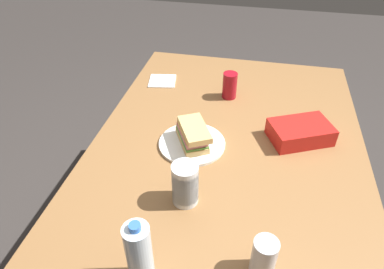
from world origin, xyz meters
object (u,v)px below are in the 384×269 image
soda_can_red (230,85)px  chip_bag (300,132)px  dining_table (227,157)px  water_bottle_tall (140,255)px  paper_plate (192,143)px  sandwich (193,134)px  plastic_cup_stack (185,184)px  soda_can_silver (264,257)px

soda_can_red → chip_bag: bearing=50.4°
dining_table → water_bottle_tall: water_bottle_tall is taller
dining_table → chip_bag: chip_bag is taller
chip_bag → paper_plate: bearing=171.7°
sandwich → plastic_cup_stack: bearing=7.0°
plastic_cup_stack → soda_can_silver: (0.20, 0.25, -0.01)m
plastic_cup_stack → soda_can_silver: size_ratio=1.22×
dining_table → sandwich: bearing=-66.2°
water_bottle_tall → plastic_cup_stack: size_ratio=1.51×
sandwich → soda_can_red: 0.39m
dining_table → chip_bag: 0.31m
sandwich → paper_plate: bearing=-125.8°
paper_plate → soda_can_red: bearing=165.7°
soda_can_red → soda_can_silver: 0.88m
sandwich → soda_can_red: (-0.38, 0.09, 0.01)m
sandwich → plastic_cup_stack: (0.28, 0.03, 0.02)m
paper_plate → water_bottle_tall: water_bottle_tall is taller
dining_table → sandwich: 0.20m
plastic_cup_stack → paper_plate: bearing=-172.4°
plastic_cup_stack → water_bottle_tall: bearing=-9.7°
dining_table → soda_can_silver: bearing=16.2°
chip_bag → plastic_cup_stack: plastic_cup_stack is taller
soda_can_silver → water_bottle_tall: bearing=-73.8°
water_bottle_tall → plastic_cup_stack: bearing=170.3°
soda_can_red → chip_bag: 0.40m
soda_can_red → water_bottle_tall: water_bottle_tall is taller
dining_table → sandwich: sandwich is taller
soda_can_red → water_bottle_tall: 0.95m
water_bottle_tall → soda_can_red: bearing=173.4°
dining_table → soda_can_red: size_ratio=11.93×
water_bottle_tall → soda_can_silver: (-0.09, 0.30, -0.05)m
plastic_cup_stack → soda_can_silver: bearing=52.0°
soda_can_red → paper_plate: bearing=-14.3°
paper_plate → water_bottle_tall: (0.56, -0.01, 0.10)m
soda_can_red → chip_bag: (0.26, 0.31, -0.03)m
paper_plate → chip_bag: size_ratio=1.12×
sandwich → chip_bag: (-0.12, 0.40, -0.02)m
dining_table → plastic_cup_stack: 0.39m
dining_table → soda_can_silver: size_ratio=11.93×
soda_can_red → soda_can_silver: same height
paper_plate → soda_can_silver: bearing=31.3°
soda_can_red → soda_can_silver: (0.86, 0.19, 0.00)m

